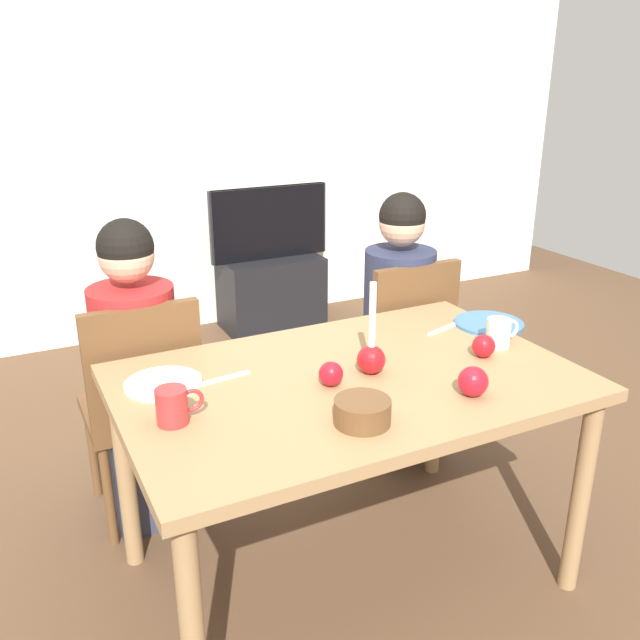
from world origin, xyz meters
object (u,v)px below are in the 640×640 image
(tv, at_px, (269,223))
(person_left_child, at_px, (139,381))
(person_right_child, at_px, (397,331))
(mug_left, at_px, (173,406))
(tv_stand, at_px, (271,293))
(candle_centerpiece, at_px, (371,354))
(apple_by_right_mug, at_px, (473,381))
(dining_table, at_px, (349,401))
(chair_right, at_px, (401,346))
(plate_left, at_px, (163,383))
(apple_near_candle, at_px, (484,346))
(apple_by_left_plate, at_px, (331,374))
(bowl_walnuts, at_px, (362,412))
(plate_right, at_px, (489,323))
(mug_right, at_px, (499,332))
(chair_left, at_px, (143,399))

(tv, bearing_deg, person_left_child, -126.10)
(person_right_child, bearing_deg, mug_left, -149.55)
(tv_stand, height_order, candle_centerpiece, candle_centerpiece)
(tv_stand, bearing_deg, apple_by_right_mug, -99.58)
(dining_table, relative_size, chair_right, 1.56)
(plate_left, relative_size, mug_left, 1.75)
(candle_centerpiece, xyz_separation_m, apple_near_candle, (0.39, -0.06, -0.02))
(apple_by_left_plate, bearing_deg, person_left_child, 123.48)
(person_right_child, height_order, candle_centerpiece, person_right_child)
(bowl_walnuts, bearing_deg, person_right_child, 52.10)
(apple_near_candle, relative_size, apple_by_right_mug, 0.86)
(dining_table, relative_size, person_left_child, 1.19)
(plate_right, xyz_separation_m, bowl_walnuts, (-0.79, -0.43, 0.03))
(plate_left, relative_size, apple_by_right_mug, 2.59)
(chair_right, bearing_deg, plate_left, -160.06)
(dining_table, xyz_separation_m, person_right_child, (0.60, 0.64, -0.10))
(person_right_child, relative_size, mug_right, 9.17)
(plate_left, distance_m, apple_near_candle, 1.03)
(bowl_walnuts, relative_size, apple_near_candle, 2.02)
(person_left_child, relative_size, tv, 1.48)
(mug_right, bearing_deg, dining_table, 178.59)
(chair_left, bearing_deg, dining_table, -49.54)
(bowl_walnuts, bearing_deg, plate_left, 131.88)
(person_right_child, xyz_separation_m, candle_centerpiece, (-0.52, -0.65, 0.24))
(person_right_child, relative_size, plate_left, 5.07)
(apple_near_candle, bearing_deg, chair_left, 145.78)
(person_left_child, relative_size, person_right_child, 1.00)
(chair_right, relative_size, candle_centerpiece, 3.04)
(apple_near_candle, bearing_deg, tv_stand, 84.58)
(plate_right, relative_size, mug_left, 1.92)
(bowl_walnuts, bearing_deg, apple_by_left_plate, 82.63)
(person_right_child, distance_m, mug_right, 0.69)
(chair_right, xyz_separation_m, plate_left, (-1.13, -0.41, 0.24))
(dining_table, relative_size, tv_stand, 2.19)
(plate_left, bearing_deg, plate_right, -1.97)
(mug_right, bearing_deg, chair_left, 150.39)
(plate_right, bearing_deg, apple_by_left_plate, -166.33)
(tv, relative_size, apple_near_candle, 10.35)
(mug_right, bearing_deg, person_right_child, 88.03)
(plate_left, distance_m, bowl_walnuts, 0.63)
(plate_left, bearing_deg, bowl_walnuts, -48.12)
(dining_table, bearing_deg, mug_right, -1.41)
(dining_table, xyz_separation_m, plate_left, (-0.53, 0.20, 0.09))
(plate_right, height_order, apple_by_right_mug, apple_by_right_mug)
(apple_by_left_plate, bearing_deg, tv_stand, 71.68)
(dining_table, distance_m, chair_right, 0.87)
(plate_left, height_order, apple_by_right_mug, apple_by_right_mug)
(bowl_walnuts, bearing_deg, tv, 72.67)
(dining_table, height_order, plate_left, plate_left)
(chair_right, xyz_separation_m, apple_by_left_plate, (-0.68, -0.63, 0.28))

